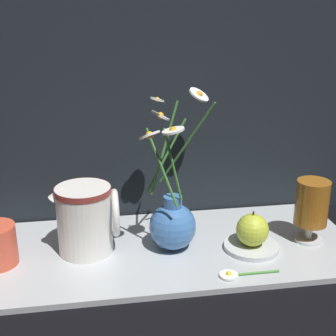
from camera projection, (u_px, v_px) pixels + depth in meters
name	position (u px, v px, depth m)	size (l,w,h in m)	color
ground_plane	(166.00, 252.00, 1.00)	(6.00, 6.00, 0.00)	black
shelf	(166.00, 249.00, 0.99)	(0.81, 0.34, 0.01)	#B2B7BC
vase_with_flowers	(173.00, 219.00, 0.97)	(0.18, 0.21, 0.32)	#3F72B7
ceramic_pitcher	(86.00, 217.00, 0.95)	(0.14, 0.11, 0.15)	white
tea_glass	(312.00, 205.00, 0.99)	(0.07, 0.07, 0.14)	silver
saucer_plate	(251.00, 247.00, 0.98)	(0.12, 0.12, 0.01)	silver
orange_fruit	(252.00, 230.00, 0.97)	(0.07, 0.07, 0.08)	#B7C638
loose_daisy	(236.00, 274.00, 0.89)	(0.12, 0.04, 0.01)	#4C8E3D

